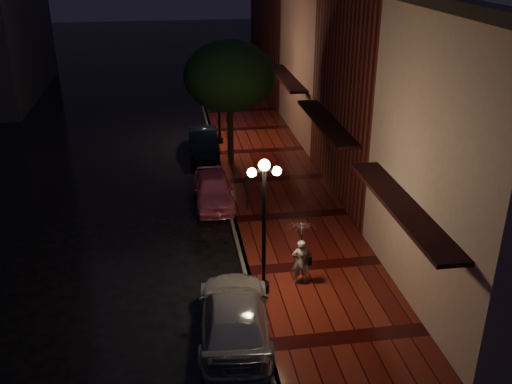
{
  "coord_description": "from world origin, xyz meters",
  "views": [
    {
      "loc": [
        -2.12,
        -19.47,
        10.04
      ],
      "look_at": [
        0.83,
        -0.36,
        1.4
      ],
      "focal_mm": 40.0,
      "sensor_mm": 36.0,
      "label": 1
    }
  ],
  "objects_px": {
    "navy_car": "(203,142)",
    "streetlamp_near": "(264,220)",
    "pink_car": "(213,189)",
    "streetlamp_far": "(219,97)",
    "woman_with_umbrella": "(301,244)",
    "street_tree": "(230,78)",
    "parking_meter": "(248,189)",
    "silver_car": "(235,317)"
  },
  "relations": [
    {
      "from": "navy_car",
      "to": "streetlamp_far",
      "type": "bearing_deg",
      "value": 52.47
    },
    {
      "from": "street_tree",
      "to": "streetlamp_far",
      "type": "bearing_deg",
      "value": 94.91
    },
    {
      "from": "parking_meter",
      "to": "pink_car",
      "type": "bearing_deg",
      "value": 159.95
    },
    {
      "from": "woman_with_umbrella",
      "to": "streetlamp_near",
      "type": "bearing_deg",
      "value": 17.69
    },
    {
      "from": "pink_car",
      "to": "parking_meter",
      "type": "xyz_separation_m",
      "value": [
        1.28,
        -1.06,
        0.37
      ]
    },
    {
      "from": "street_tree",
      "to": "parking_meter",
      "type": "bearing_deg",
      "value": -89.19
    },
    {
      "from": "streetlamp_far",
      "to": "pink_car",
      "type": "bearing_deg",
      "value": -97.57
    },
    {
      "from": "streetlamp_far",
      "to": "pink_car",
      "type": "distance_m",
      "value": 7.47
    },
    {
      "from": "navy_car",
      "to": "parking_meter",
      "type": "height_order",
      "value": "parking_meter"
    },
    {
      "from": "navy_car",
      "to": "streetlamp_near",
      "type": "bearing_deg",
      "value": -85.18
    },
    {
      "from": "pink_car",
      "to": "silver_car",
      "type": "bearing_deg",
      "value": -91.15
    },
    {
      "from": "pink_car",
      "to": "navy_car",
      "type": "xyz_separation_m",
      "value": [
        0.0,
        5.93,
        -0.0
      ]
    },
    {
      "from": "silver_car",
      "to": "parking_meter",
      "type": "xyz_separation_m",
      "value": [
        1.44,
        7.65,
        0.34
      ]
    },
    {
      "from": "pink_car",
      "to": "woman_with_umbrella",
      "type": "distance_m",
      "value": 6.95
    },
    {
      "from": "silver_car",
      "to": "parking_meter",
      "type": "relative_size",
      "value": 3.26
    },
    {
      "from": "streetlamp_far",
      "to": "street_tree",
      "type": "height_order",
      "value": "street_tree"
    },
    {
      "from": "streetlamp_far",
      "to": "pink_car",
      "type": "xyz_separation_m",
      "value": [
        -0.95,
        -7.15,
        -1.94
      ]
    },
    {
      "from": "streetlamp_near",
      "to": "streetlamp_far",
      "type": "xyz_separation_m",
      "value": [
        0.0,
        14.0,
        0.0
      ]
    },
    {
      "from": "streetlamp_near",
      "to": "streetlamp_far",
      "type": "distance_m",
      "value": 14.0
    },
    {
      "from": "navy_car",
      "to": "woman_with_umbrella",
      "type": "height_order",
      "value": "woman_with_umbrella"
    },
    {
      "from": "streetlamp_near",
      "to": "pink_car",
      "type": "xyz_separation_m",
      "value": [
        -0.95,
        6.85,
        -1.94
      ]
    },
    {
      "from": "pink_car",
      "to": "woman_with_umbrella",
      "type": "bearing_deg",
      "value": -71.89
    },
    {
      "from": "streetlamp_far",
      "to": "woman_with_umbrella",
      "type": "xyz_separation_m",
      "value": [
        1.21,
        -13.69,
        -1.05
      ]
    },
    {
      "from": "navy_car",
      "to": "pink_car",
      "type": "bearing_deg",
      "value": -89.43
    },
    {
      "from": "streetlamp_near",
      "to": "parking_meter",
      "type": "bearing_deg",
      "value": 86.72
    },
    {
      "from": "woman_with_umbrella",
      "to": "silver_car",
      "type": "bearing_deg",
      "value": 46.33
    },
    {
      "from": "pink_car",
      "to": "navy_car",
      "type": "distance_m",
      "value": 5.93
    },
    {
      "from": "pink_car",
      "to": "silver_car",
      "type": "height_order",
      "value": "silver_car"
    },
    {
      "from": "streetlamp_near",
      "to": "navy_car",
      "type": "bearing_deg",
      "value": 94.25
    },
    {
      "from": "navy_car",
      "to": "woman_with_umbrella",
      "type": "relative_size",
      "value": 1.88
    },
    {
      "from": "street_tree",
      "to": "navy_car",
      "type": "height_order",
      "value": "street_tree"
    },
    {
      "from": "street_tree",
      "to": "parking_meter",
      "type": "relative_size",
      "value": 4.01
    },
    {
      "from": "streetlamp_far",
      "to": "woman_with_umbrella",
      "type": "bearing_deg",
      "value": -84.96
    },
    {
      "from": "streetlamp_far",
      "to": "navy_car",
      "type": "relative_size",
      "value": 1.08
    },
    {
      "from": "pink_car",
      "to": "parking_meter",
      "type": "bearing_deg",
      "value": -39.59
    },
    {
      "from": "silver_car",
      "to": "woman_with_umbrella",
      "type": "distance_m",
      "value": 3.28
    },
    {
      "from": "streetlamp_far",
      "to": "pink_car",
      "type": "relative_size",
      "value": 1.12
    },
    {
      "from": "silver_car",
      "to": "street_tree",
      "type": "bearing_deg",
      "value": -90.87
    },
    {
      "from": "streetlamp_near",
      "to": "navy_car",
      "type": "xyz_separation_m",
      "value": [
        -0.95,
        12.79,
        -1.95
      ]
    },
    {
      "from": "navy_car",
      "to": "street_tree",
      "type": "bearing_deg",
      "value": -55.51
    },
    {
      "from": "silver_car",
      "to": "navy_car",
      "type": "bearing_deg",
      "value": -85.41
    },
    {
      "from": "streetlamp_far",
      "to": "pink_car",
      "type": "height_order",
      "value": "streetlamp_far"
    }
  ]
}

